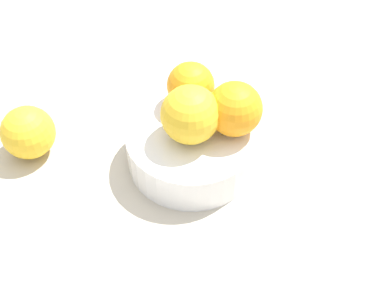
% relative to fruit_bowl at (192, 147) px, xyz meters
% --- Properties ---
extents(ground_plane, '(1.10, 1.10, 0.02)m').
position_rel_fruit_bowl_xyz_m(ground_plane, '(0.00, 0.00, -0.04)').
color(ground_plane, '#BCB29E').
extents(fruit_bowl, '(0.18, 0.18, 0.06)m').
position_rel_fruit_bowl_xyz_m(fruit_bowl, '(0.00, 0.00, 0.00)').
color(fruit_bowl, white).
rests_on(fruit_bowl, ground_plane).
extents(orange_in_bowl_0, '(0.08, 0.08, 0.08)m').
position_rel_fruit_bowl_xyz_m(orange_in_bowl_0, '(0.00, 0.01, 0.07)').
color(orange_in_bowl_0, yellow).
rests_on(orange_in_bowl_0, fruit_bowl).
extents(orange_in_bowl_1, '(0.07, 0.07, 0.07)m').
position_rel_fruit_bowl_xyz_m(orange_in_bowl_1, '(0.02, -0.05, 0.06)').
color(orange_in_bowl_1, orange).
rests_on(orange_in_bowl_1, fruit_bowl).
extents(orange_in_bowl_2, '(0.07, 0.07, 0.07)m').
position_rel_fruit_bowl_xyz_m(orange_in_bowl_2, '(-0.05, -0.02, 0.06)').
color(orange_in_bowl_2, orange).
rests_on(orange_in_bowl_2, fruit_bowl).
extents(orange_loose_0, '(0.07, 0.07, 0.07)m').
position_rel_fruit_bowl_xyz_m(orange_loose_0, '(0.22, 0.06, 0.01)').
color(orange_loose_0, yellow).
rests_on(orange_loose_0, ground_plane).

